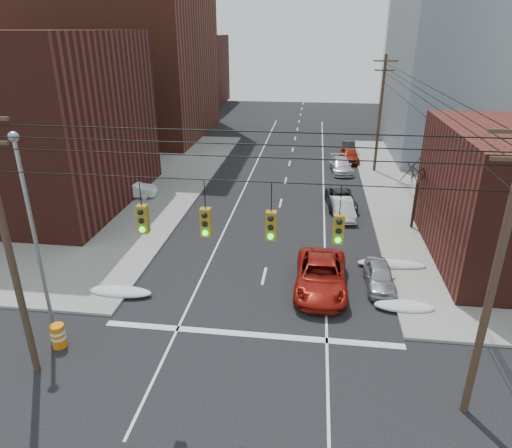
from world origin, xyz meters
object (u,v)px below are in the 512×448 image
(parked_car_a, at_px, (380,276))
(parked_car_c, at_px, (341,199))
(parked_car_e, at_px, (350,155))
(construction_barrel, at_px, (58,336))
(parked_car_b, at_px, (343,209))
(parked_car_f, at_px, (349,147))
(lot_car_b, at_px, (113,185))
(red_pickup, at_px, (321,276))
(lot_car_a, at_px, (131,189))
(lot_car_d, at_px, (90,166))
(parked_car_d, at_px, (341,165))
(lot_car_c, at_px, (88,183))

(parked_car_a, relative_size, parked_car_c, 0.80)
(parked_car_e, relative_size, construction_barrel, 3.88)
(parked_car_b, xyz_separation_m, parked_car_c, (-0.05, 2.09, -0.03))
(construction_barrel, bearing_deg, parked_car_e, 66.06)
(parked_car_e, relative_size, parked_car_f, 1.13)
(parked_car_a, height_order, construction_barrel, parked_car_a)
(lot_car_b, height_order, construction_barrel, lot_car_b)
(red_pickup, xyz_separation_m, lot_car_b, (-17.46, 13.17, 0.09))
(lot_car_a, bearing_deg, parked_car_a, -132.09)
(parked_car_b, bearing_deg, lot_car_b, 165.85)
(parked_car_a, xyz_separation_m, lot_car_d, (-25.54, 18.23, 0.13))
(parked_car_b, distance_m, parked_car_c, 2.09)
(parked_car_f, relative_size, lot_car_d, 1.06)
(parked_car_d, height_order, parked_car_e, parked_car_e)
(lot_car_c, bearing_deg, lot_car_d, 38.17)
(parked_car_f, xyz_separation_m, construction_barrel, (-14.75, -36.83, -0.06))
(parked_car_d, xyz_separation_m, parked_car_e, (1.05, 4.03, 0.05))
(parked_car_f, relative_size, lot_car_a, 0.92)
(lot_car_a, relative_size, lot_car_d, 1.15)
(parked_car_b, height_order, lot_car_d, lot_car_d)
(lot_car_c, height_order, lot_car_d, lot_car_d)
(red_pickup, distance_m, parked_car_a, 3.27)
(red_pickup, bearing_deg, parked_car_b, 81.93)
(lot_car_d, height_order, construction_barrel, lot_car_d)
(lot_car_a, bearing_deg, parked_car_c, -99.05)
(construction_barrel, bearing_deg, parked_car_d, 64.84)
(parked_car_b, height_order, parked_car_f, parked_car_b)
(parked_car_f, bearing_deg, parked_car_e, -91.68)
(parked_car_c, height_order, lot_car_a, lot_car_a)
(parked_car_e, relative_size, lot_car_d, 1.19)
(parked_car_b, bearing_deg, lot_car_d, 154.42)
(lot_car_b, height_order, lot_car_d, lot_car_b)
(red_pickup, distance_m, parked_car_d, 22.57)
(parked_car_c, height_order, lot_car_d, lot_car_d)
(construction_barrel, bearing_deg, lot_car_c, 112.75)
(parked_car_a, relative_size, lot_car_d, 1.04)
(parked_car_c, relative_size, lot_car_c, 1.11)
(parked_car_b, xyz_separation_m, parked_car_d, (0.37, 11.83, 0.01))
(parked_car_d, xyz_separation_m, construction_barrel, (-13.58, -28.91, -0.11))
(lot_car_d, relative_size, construction_barrel, 3.26)
(parked_car_b, bearing_deg, construction_barrel, -134.35)
(parked_car_d, bearing_deg, red_pickup, -101.34)
(parked_car_f, xyz_separation_m, lot_car_d, (-25.54, -11.53, 0.14))
(parked_car_e, bearing_deg, parked_car_c, -101.15)
(construction_barrel, bearing_deg, parked_car_a, 25.63)
(lot_car_a, bearing_deg, parked_car_d, -70.42)
(lot_car_a, bearing_deg, lot_car_b, 58.68)
(lot_car_c, distance_m, construction_barrel, 21.93)
(parked_car_d, height_order, lot_car_a, lot_car_a)
(parked_car_d, distance_m, lot_car_d, 24.63)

